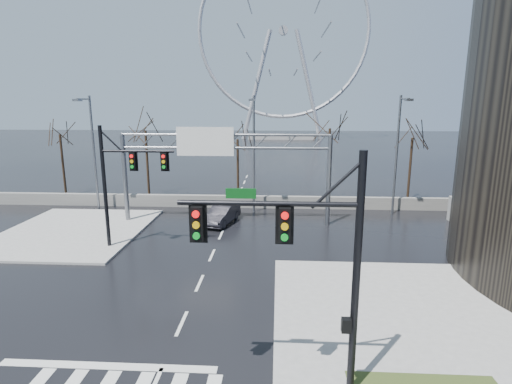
# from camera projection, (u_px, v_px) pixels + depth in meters

# --- Properties ---
(ground) EXTENTS (260.00, 260.00, 0.00)m
(ground) POSITION_uv_depth(u_px,v_px,m) (182.00, 323.00, 17.25)
(ground) COLOR black
(ground) RESTS_ON ground
(sidewalk_right_ext) EXTENTS (12.00, 10.00, 0.15)m
(sidewalk_right_ext) POSITION_uv_depth(u_px,v_px,m) (403.00, 305.00, 18.64)
(sidewalk_right_ext) COLOR gray
(sidewalk_right_ext) RESTS_ON ground
(sidewalk_far) EXTENTS (10.00, 12.00, 0.15)m
(sidewalk_far) POSITION_uv_depth(u_px,v_px,m) (74.00, 231.00, 29.54)
(sidewalk_far) COLOR gray
(sidewalk_far) RESTS_ON ground
(barrier_wall) EXTENTS (52.00, 0.50, 1.10)m
(barrier_wall) POSITION_uv_depth(u_px,v_px,m) (233.00, 201.00, 36.64)
(barrier_wall) COLOR slate
(barrier_wall) RESTS_ON ground
(signal_mast_near) EXTENTS (5.52, 0.41, 8.00)m
(signal_mast_near) POSITION_uv_depth(u_px,v_px,m) (312.00, 254.00, 11.99)
(signal_mast_near) COLOR black
(signal_mast_near) RESTS_ON ground
(signal_mast_far) EXTENTS (4.72, 0.41, 8.00)m
(signal_mast_far) POSITION_uv_depth(u_px,v_px,m) (121.00, 176.00, 25.27)
(signal_mast_far) COLOR black
(signal_mast_far) RESTS_ON ground
(sign_gantry) EXTENTS (16.36, 0.40, 7.60)m
(sign_gantry) POSITION_uv_depth(u_px,v_px,m) (220.00, 159.00, 30.75)
(sign_gantry) COLOR slate
(sign_gantry) RESTS_ON ground
(streetlight_left) EXTENTS (0.50, 2.55, 10.00)m
(streetlight_left) POSITION_uv_depth(u_px,v_px,m) (92.00, 144.00, 34.35)
(streetlight_left) COLOR slate
(streetlight_left) RESTS_ON ground
(streetlight_mid) EXTENTS (0.50, 2.55, 10.00)m
(streetlight_mid) POSITION_uv_depth(u_px,v_px,m) (254.00, 145.00, 33.59)
(streetlight_mid) COLOR slate
(streetlight_mid) RESTS_ON ground
(streetlight_right) EXTENTS (0.50, 2.55, 10.00)m
(streetlight_right) POSITION_uv_depth(u_px,v_px,m) (398.00, 146.00, 32.93)
(streetlight_right) COLOR slate
(streetlight_right) RESTS_ON ground
(tree_far_left) EXTENTS (3.50, 3.50, 7.00)m
(tree_far_left) POSITION_uv_depth(u_px,v_px,m) (61.00, 142.00, 40.44)
(tree_far_left) COLOR black
(tree_far_left) RESTS_ON ground
(tree_left) EXTENTS (3.75, 3.75, 7.50)m
(tree_left) POSITION_uv_depth(u_px,v_px,m) (146.00, 138.00, 39.37)
(tree_left) COLOR black
(tree_left) RESTS_ON ground
(tree_center) EXTENTS (3.25, 3.25, 6.50)m
(tree_center) POSITION_uv_depth(u_px,v_px,m) (238.00, 146.00, 40.03)
(tree_center) COLOR black
(tree_center) RESTS_ON ground
(tree_right) EXTENTS (3.90, 3.90, 7.80)m
(tree_right) POSITION_uv_depth(u_px,v_px,m) (330.00, 137.00, 38.34)
(tree_right) COLOR black
(tree_right) RESTS_ON ground
(tree_far_right) EXTENTS (3.40, 3.40, 6.80)m
(tree_far_right) POSITION_uv_depth(u_px,v_px,m) (412.00, 145.00, 38.56)
(tree_far_right) COLOR black
(tree_far_right) RESTS_ON ground
(ferris_wheel) EXTENTS (45.00, 6.00, 50.91)m
(ferris_wheel) POSITION_uv_depth(u_px,v_px,m) (283.00, 38.00, 103.99)
(ferris_wheel) COLOR gray
(ferris_wheel) RESTS_ON ground
(car) EXTENTS (2.66, 4.68, 1.46)m
(car) POSITION_uv_depth(u_px,v_px,m) (222.00, 214.00, 31.61)
(car) COLOR black
(car) RESTS_ON ground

